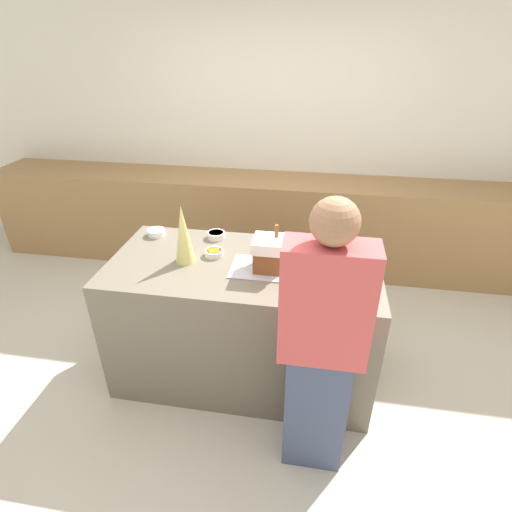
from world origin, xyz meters
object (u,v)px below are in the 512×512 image
Objects in this scene: mug at (334,249)px; candy_bowl_far_right at (216,235)px; baking_tray at (268,269)px; gingerbread_house at (268,253)px; candy_bowl_center_rear at (339,265)px; person at (322,346)px; candy_bowl_far_left at (214,253)px; candy_bowl_near_tray_right at (364,251)px; candy_bowl_beside_tree at (156,232)px; decorative_tree at (183,234)px.

candy_bowl_far_right is at bearing 170.91° from mug.
baking_tray is 0.48m from mug.
gingerbread_house is at bearing 34.29° from baking_tray.
person reaches higher than candy_bowl_center_rear.
candy_bowl_far_left is 0.80m from mug.
gingerbread_house is 0.46m from candy_bowl_center_rear.
candy_bowl_near_tray_right is 1.06× the size of candy_bowl_far_right.
baking_tray is 0.68m from person.
candy_bowl_far_right reaches higher than baking_tray.
person is (0.73, -0.70, -0.09)m from candy_bowl_far_left.
candy_bowl_far_right is 1.24m from person.
candy_bowl_beside_tree is (-1.49, 0.04, 0.00)m from candy_bowl_near_tray_right.
candy_bowl_beside_tree is 1.54m from person.
gingerbread_house is at bearing -149.71° from mug.
person is (1.23, -0.92, -0.10)m from candy_bowl_beside_tree.
decorative_tree reaches higher than mug.
gingerbread_house is (0.00, 0.00, 0.11)m from baking_tray.
candy_bowl_center_rear is (-0.17, -0.22, 0.01)m from candy_bowl_near_tray_right.
candy_bowl_center_rear is at bearing -2.51° from candy_bowl_far_left.
gingerbread_house is 2.74× the size of mug.
candy_bowl_far_left is at bearing 31.79° from decorative_tree.
candy_bowl_near_tray_right is 1.31× the size of mug.
baking_tray is 3.59× the size of candy_bowl_far_right.
gingerbread_house reaches higher than baking_tray.
gingerbread_house is 0.48m from mug.
decorative_tree is (-0.54, 0.02, 0.19)m from baking_tray.
candy_bowl_near_tray_right is 0.08× the size of person.
candy_bowl_center_rear reaches higher than baking_tray.
person reaches higher than gingerbread_house.
candy_bowl_center_rear is at bearing 3.83° from decorative_tree.
decorative_tree is 0.24× the size of person.
baking_tray is 0.94m from candy_bowl_beside_tree.
candy_bowl_far_right is at bearing 129.42° from person.
gingerbread_house is at bearing -40.98° from candy_bowl_far_right.
candy_bowl_near_tray_right is at bearing 17.37° from mug.
decorative_tree is at bearing -176.17° from candy_bowl_center_rear.
mug is (0.84, -0.13, 0.03)m from candy_bowl_far_right.
gingerbread_house is 0.74× the size of decorative_tree.
candy_bowl_beside_tree is at bearing -176.07° from candy_bowl_far_right.
baking_tray is at bearing -145.71° from gingerbread_house.
candy_bowl_far_left is at bearing 136.42° from person.
mug is (0.79, 0.12, 0.03)m from candy_bowl_far_left.
mug is at bearing 30.29° from gingerbread_house.
candy_bowl_far_right is at bearing 101.34° from candy_bowl_far_left.
candy_bowl_center_rear is at bearing 10.57° from gingerbread_house.
candy_bowl_far_right reaches higher than candy_bowl_near_tray_right.
decorative_tree reaches higher than candy_bowl_near_tray_right.
mug is (-0.03, 0.16, 0.03)m from candy_bowl_center_rear.
candy_bowl_near_tray_right is 1.05m from candy_bowl_far_right.
gingerbread_house is 0.41m from candy_bowl_far_left.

